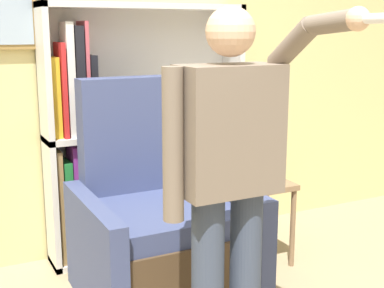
% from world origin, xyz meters
% --- Properties ---
extents(wall_back, '(8.00, 0.11, 2.80)m').
position_xyz_m(wall_back, '(-0.00, 2.03, 1.40)').
color(wall_back, '#DBCC84').
rests_on(wall_back, ground_plane).
extents(bookcase, '(1.44, 0.28, 1.77)m').
position_xyz_m(bookcase, '(-0.04, 1.87, 0.83)').
color(bookcase, silver).
rests_on(bookcase, ground_plane).
extents(armchair, '(0.98, 0.92, 1.31)m').
position_xyz_m(armchair, '(-0.02, 1.22, 0.40)').
color(armchair, '#4C3823').
rests_on(armchair, ground_plane).
extents(person_standing, '(0.60, 0.78, 1.70)m').
position_xyz_m(person_standing, '(-0.05, 0.34, 0.98)').
color(person_standing, '#384256').
rests_on(person_standing, ground_plane).
extents(side_table, '(0.37, 0.37, 0.58)m').
position_xyz_m(side_table, '(0.77, 1.29, 0.46)').
color(side_table, '#846647').
rests_on(side_table, ground_plane).
extents(table_lamp, '(0.23, 0.23, 0.45)m').
position_xyz_m(table_lamp, '(0.77, 1.29, 0.92)').
color(table_lamp, '#B7B2A8').
rests_on(table_lamp, side_table).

